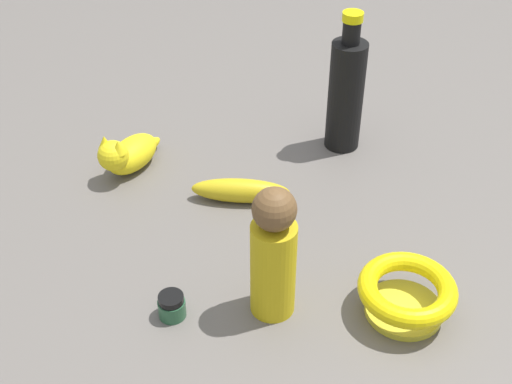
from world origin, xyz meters
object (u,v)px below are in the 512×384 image
at_px(bottle_tall, 346,92).
at_px(cat_figurine, 127,154).
at_px(nail_polish_jar, 172,306).
at_px(person_figure_adult, 273,255).
at_px(bowl, 407,293).
at_px(banana, 241,191).

relative_size(bottle_tall, cat_figurine, 1.85).
xyz_separation_m(bottle_tall, nail_polish_jar, (-0.28, -0.45, -0.10)).
height_order(person_figure_adult, bowl, person_figure_adult).
distance_m(bowl, nail_polish_jar, 0.33).
distance_m(bottle_tall, cat_figurine, 0.42).
xyz_separation_m(bowl, cat_figurine, (-0.45, 0.34, -0.00)).
bearing_deg(person_figure_adult, bottle_tall, 72.83).
bearing_deg(bowl, nail_polish_jar, -177.60).
height_order(bottle_tall, bowl, bottle_tall).
distance_m(person_figure_adult, bottle_tall, 0.45).
height_order(person_figure_adult, cat_figurine, person_figure_adult).
bearing_deg(bottle_tall, bowl, -82.50).
height_order(nail_polish_jar, cat_figurine, cat_figurine).
bearing_deg(person_figure_adult, bowl, -1.42).
relative_size(banana, cat_figurine, 1.17).
xyz_separation_m(nail_polish_jar, banana, (0.09, 0.27, 0.00)).
relative_size(person_figure_adult, banana, 1.25).
distance_m(bowl, cat_figurine, 0.57).
bearing_deg(nail_polish_jar, person_figure_adult, 7.40).
height_order(bottle_tall, cat_figurine, bottle_tall).
xyz_separation_m(bowl, banana, (-0.25, 0.25, -0.02)).
xyz_separation_m(bowl, nail_polish_jar, (-0.33, -0.01, -0.02)).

